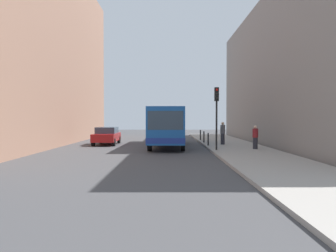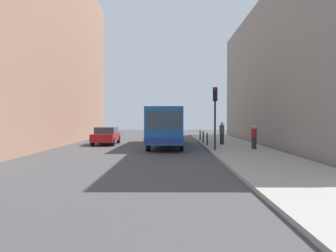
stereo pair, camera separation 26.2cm
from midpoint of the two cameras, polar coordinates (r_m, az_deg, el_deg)
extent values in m
plane|color=#424244|center=(23.56, -1.43, -4.09)|extent=(80.00, 80.00, 0.00)
cube|color=#9E9991|center=(24.05, 11.57, -3.83)|extent=(4.40, 40.00, 0.15)
cube|color=#936B56|center=(30.51, -23.94, 12.21)|extent=(7.00, 32.00, 16.08)
cube|color=gray|center=(29.81, 21.71, 8.58)|extent=(7.00, 32.00, 12.06)
cube|color=#19519E|center=(26.49, -0.51, 0.31)|extent=(2.80, 11.06, 2.50)
cube|color=navy|center=(26.53, -0.51, -1.74)|extent=(2.82, 11.08, 0.36)
cube|color=#2D3D4C|center=(21.01, -1.00, 0.97)|extent=(2.26, 0.12, 1.20)
cube|color=#2D3D4C|center=(26.99, -0.48, 1.07)|extent=(2.77, 9.47, 1.00)
cylinder|color=black|center=(22.65, 2.03, -3.05)|extent=(0.31, 1.01, 1.00)
cylinder|color=black|center=(22.73, -3.68, -3.03)|extent=(0.31, 1.01, 1.00)
cylinder|color=black|center=(30.43, 1.86, -1.90)|extent=(0.31, 1.01, 1.00)
cylinder|color=black|center=(30.49, -2.39, -1.90)|extent=(0.31, 1.01, 1.00)
cube|color=maroon|center=(28.49, -10.90, -1.87)|extent=(1.85, 4.42, 0.64)
cube|color=#2D3D4C|center=(28.61, -10.86, -0.70)|extent=(1.63, 2.48, 0.52)
cylinder|color=black|center=(26.90, -9.74, -2.74)|extent=(0.23, 0.64, 0.64)
cylinder|color=black|center=(27.20, -13.16, -2.71)|extent=(0.23, 0.64, 0.64)
cylinder|color=black|center=(29.86, -8.85, -2.33)|extent=(0.23, 0.64, 0.64)
cylinder|color=black|center=(30.14, -11.94, -2.31)|extent=(0.23, 0.64, 0.64)
cylinder|color=black|center=(21.96, 7.77, 0.07)|extent=(0.12, 0.12, 3.20)
cube|color=black|center=(22.01, 7.79, 5.41)|extent=(0.28, 0.24, 0.90)
sphere|color=red|center=(21.90, 7.84, 6.16)|extent=(0.16, 0.16, 0.16)
sphere|color=black|center=(21.88, 7.84, 5.43)|extent=(0.16, 0.16, 0.16)
sphere|color=black|center=(21.86, 7.84, 4.70)|extent=(0.16, 0.16, 0.16)
cylinder|color=black|center=(25.60, 6.42, -2.26)|extent=(0.11, 0.11, 0.95)
cylinder|color=black|center=(28.63, 5.71, -1.87)|extent=(0.11, 0.11, 0.95)
cylinder|color=black|center=(31.67, 5.14, -1.55)|extent=(0.11, 0.11, 0.95)
cylinder|color=#26262D|center=(23.27, 14.21, -2.87)|extent=(0.32, 0.32, 0.78)
cylinder|color=maroon|center=(23.23, 14.22, -1.17)|extent=(0.38, 0.38, 0.60)
sphere|color=beige|center=(23.21, 14.23, -0.17)|extent=(0.21, 0.21, 0.21)
cylinder|color=#26262D|center=(26.74, 8.88, -2.20)|extent=(0.32, 0.32, 0.87)
cylinder|color=#4C4C51|center=(26.70, 8.88, -0.56)|extent=(0.38, 0.38, 0.67)
sphere|color=tan|center=(26.69, 8.89, 0.42)|extent=(0.24, 0.24, 0.24)
camera|label=1|loc=(0.13, -90.31, -0.01)|focal=35.58mm
camera|label=2|loc=(0.13, 89.69, 0.01)|focal=35.58mm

